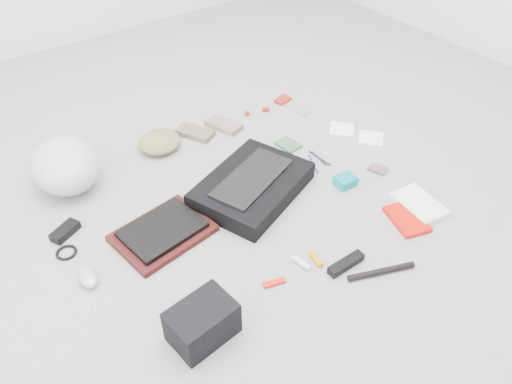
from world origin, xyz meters
TOP-DOWN VIEW (x-y plane):
  - ground_plane at (0.00, 0.00)m, footprint 4.00×4.00m
  - messenger_bag at (0.02, 0.05)m, footprint 0.58×0.50m
  - bag_flap at (0.02, 0.05)m, footprint 0.43×0.30m
  - laptop_sleeve at (-0.42, 0.06)m, footprint 0.39×0.31m
  - laptop at (-0.42, 0.06)m, footprint 0.33×0.26m
  - bike_helmet at (-0.59, 0.58)m, footprint 0.32×0.38m
  - beanie at (-0.14, 0.59)m, footprint 0.27×0.26m
  - mitten_left at (0.05, 0.58)m, footprint 0.17×0.21m
  - mitten_right at (0.21, 0.55)m, footprint 0.15×0.21m
  - power_brick at (-0.73, 0.29)m, footprint 0.13×0.10m
  - cable_coil at (-0.76, 0.19)m, footprint 0.10×0.10m
  - mouse at (-0.75, 0.01)m, footprint 0.07×0.11m
  - camera_bag at (-0.53, -0.43)m, footprint 0.22×0.17m
  - multitool at (-0.22, -0.40)m, footprint 0.09×0.05m
  - toiletry_tube_white at (-0.08, -0.39)m, footprint 0.03×0.08m
  - toiletry_tube_orange at (-0.02, -0.41)m, footprint 0.03×0.08m
  - u_lock at (0.05, -0.49)m, footprint 0.16×0.04m
  - bike_pump at (0.13, -0.60)m, footprint 0.25×0.12m
  - book_red at (0.42, -0.47)m, footprint 0.17×0.21m
  - book_white at (0.53, -0.44)m, footprint 0.17×0.23m
  - notepad at (0.37, 0.23)m, footprint 0.10×0.12m
  - pen_blue at (0.37, 0.04)m, footprint 0.07×0.13m
  - pen_black at (0.42, 0.06)m, footprint 0.03×0.12m
  - pen_navy at (0.42, 0.06)m, footprint 0.02×0.14m
  - accordion_wallet at (0.38, -0.15)m, footprint 0.10×0.08m
  - card_deck at (0.57, -0.17)m, footprint 0.08×0.10m
  - napkin_top at (0.68, 0.17)m, footprint 0.17×0.17m
  - napkin_bottom at (0.74, 0.03)m, footprint 0.17×0.17m
  - lollipop_a at (0.37, 0.57)m, footprint 0.03×0.03m
  - lollipop_b at (0.47, 0.55)m, footprint 0.03×0.03m
  - lollipop_c at (0.48, 0.54)m, footprint 0.03×0.03m
  - altoids_tin at (0.61, 0.57)m, footprint 0.10×0.07m
  - stamp_sheet at (0.62, 0.41)m, footprint 0.07×0.07m

SIDE VIEW (x-z plane):
  - ground_plane at x=0.00m, z-range 0.00..0.00m
  - stamp_sheet at x=0.62m, z-range 0.00..0.00m
  - napkin_bottom at x=0.74m, z-range 0.00..0.01m
  - napkin_top at x=0.68m, z-range 0.00..0.01m
  - pen_black at x=0.42m, z-range 0.00..0.01m
  - pen_blue at x=0.37m, z-range 0.00..0.01m
  - pen_navy at x=0.42m, z-range 0.00..0.01m
  - cable_coil at x=-0.76m, z-range 0.00..0.01m
  - multitool at x=-0.22m, z-range 0.00..0.01m
  - notepad at x=0.37m, z-range 0.00..0.01m
  - card_deck at x=0.57m, z-range 0.00..0.02m
  - altoids_tin at x=0.61m, z-range 0.00..0.02m
  - book_red at x=0.42m, z-range 0.00..0.02m
  - toiletry_tube_orange at x=-0.02m, z-range 0.00..0.02m
  - toiletry_tube_white at x=-0.08m, z-range 0.00..0.02m
  - book_white at x=0.53m, z-range 0.00..0.02m
  - lollipop_c at x=0.48m, z-range 0.00..0.02m
  - bike_pump at x=0.13m, z-range 0.00..0.02m
  - laptop_sleeve at x=-0.42m, z-range 0.00..0.02m
  - lollipop_b at x=0.47m, z-range 0.00..0.03m
  - mitten_right at x=0.21m, z-range 0.00..0.03m
  - mitten_left at x=0.05m, z-range 0.00..0.03m
  - lollipop_a at x=0.37m, z-range 0.00..0.03m
  - u_lock at x=0.05m, z-range 0.00..0.03m
  - power_brick at x=-0.73m, z-range 0.00..0.03m
  - mouse at x=-0.75m, z-range 0.00..0.04m
  - accordion_wallet at x=0.38m, z-range 0.00..0.04m
  - laptop at x=-0.42m, z-range 0.02..0.05m
  - beanie at x=-0.14m, z-range 0.00..0.07m
  - messenger_bag at x=0.02m, z-range 0.00..0.08m
  - camera_bag at x=-0.53m, z-range 0.00..0.14m
  - bag_flap at x=0.02m, z-range 0.08..0.09m
  - bike_helmet at x=-0.59m, z-range 0.00..0.21m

